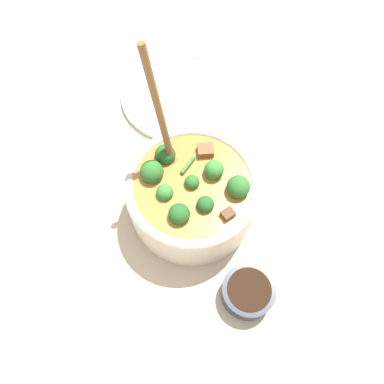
# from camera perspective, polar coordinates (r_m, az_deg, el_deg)

# --- Properties ---
(ground_plane) EXTENTS (4.00, 4.00, 0.00)m
(ground_plane) POSITION_cam_1_polar(r_m,az_deg,el_deg) (0.72, 0.00, -2.42)
(ground_plane) COLOR #C6B293
(stew_bowl) EXTENTS (0.23, 0.23, 0.32)m
(stew_bowl) POSITION_cam_1_polar(r_m,az_deg,el_deg) (0.66, -0.03, -0.20)
(stew_bowl) COLOR beige
(stew_bowl) RESTS_ON ground_plane
(condiment_bowl) EXTENTS (0.09, 0.09, 0.04)m
(condiment_bowl) POSITION_cam_1_polar(r_m,az_deg,el_deg) (0.66, 8.54, -14.75)
(condiment_bowl) COLOR #232833
(condiment_bowl) RESTS_ON ground_plane
(empty_plate) EXTENTS (0.25, 0.25, 0.02)m
(empty_plate) POSITION_cam_1_polar(r_m,az_deg,el_deg) (0.86, -2.27, 14.77)
(empty_plate) COLOR white
(empty_plate) RESTS_ON ground_plane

